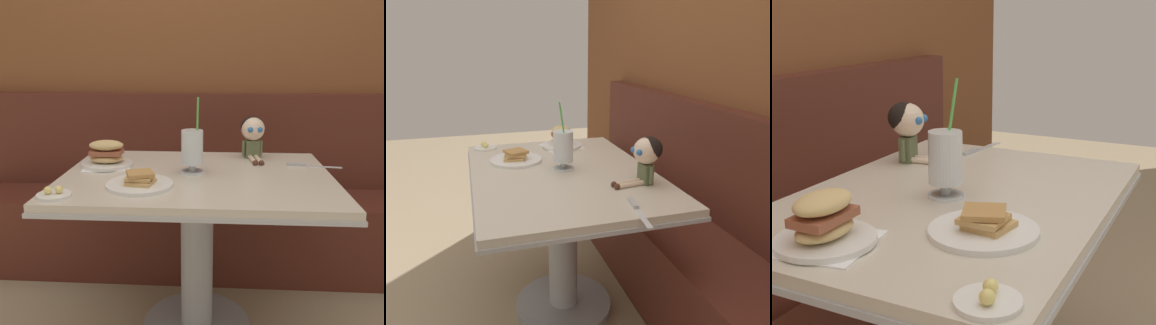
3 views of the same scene
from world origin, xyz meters
TOP-DOWN VIEW (x-y plane):
  - booth_bench at (0.00, 0.81)m, footprint 2.60×0.48m
  - diner_table at (0.00, 0.18)m, footprint 1.11×0.81m
  - toast_plate at (-0.20, -0.00)m, footprint 0.25×0.25m
  - milkshake_glass at (-0.02, 0.19)m, footprint 0.10×0.10m
  - sandwich_plate at (-0.40, 0.28)m, footprint 0.23×0.23m
  - butter_saucer at (-0.48, -0.13)m, footprint 0.12×0.12m
  - butter_knife at (0.47, 0.33)m, footprint 0.24×0.05m
  - seated_doll at (0.25, 0.48)m, footprint 0.12×0.22m

SIDE VIEW (x-z plane):
  - booth_bench at x=0.00m, z-range -0.17..0.83m
  - diner_table at x=0.00m, z-range 0.17..0.91m
  - butter_knife at x=0.47m, z-range 0.74..0.75m
  - butter_saucer at x=-0.48m, z-range 0.73..0.77m
  - toast_plate at x=-0.20m, z-range 0.73..0.78m
  - sandwich_plate at x=-0.40m, z-range 0.73..0.84m
  - milkshake_glass at x=-0.02m, z-range 0.68..1.00m
  - seated_doll at x=0.25m, z-range 0.77..0.97m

